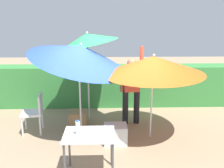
# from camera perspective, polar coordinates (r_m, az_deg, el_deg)

# --- Properties ---
(ground_plane) EXTENTS (24.00, 24.00, 0.00)m
(ground_plane) POSITION_cam_1_polar(r_m,az_deg,el_deg) (5.49, 0.10, -11.98)
(ground_plane) COLOR #9E8466
(hedge_row) EXTENTS (8.00, 0.70, 1.17)m
(hedge_row) POSITION_cam_1_polar(r_m,az_deg,el_deg) (7.28, -0.46, -0.33)
(hedge_row) COLOR #38843D
(hedge_row) RESTS_ON ground_plane
(umbrella_rainbow) EXTENTS (2.06, 2.06, 1.81)m
(umbrella_rainbow) POSITION_cam_1_polar(r_m,az_deg,el_deg) (5.04, 9.54, 4.36)
(umbrella_rainbow) COLOR silver
(umbrella_rainbow) RESTS_ON ground_plane
(umbrella_orange) EXTENTS (2.19, 2.13, 2.35)m
(umbrella_orange) POSITION_cam_1_polar(r_m,az_deg,el_deg) (5.20, -7.43, 6.92)
(umbrella_orange) COLOR silver
(umbrella_orange) RESTS_ON ground_plane
(umbrella_yellow) EXTENTS (1.46, 1.44, 2.31)m
(umbrella_yellow) POSITION_cam_1_polar(r_m,az_deg,el_deg) (5.86, -5.75, 10.31)
(umbrella_yellow) COLOR silver
(umbrella_yellow) RESTS_ON ground_plane
(person_vendor) EXTENTS (0.56, 0.26, 1.88)m
(person_vendor) POSITION_cam_1_polar(r_m,az_deg,el_deg) (5.84, 4.52, -0.56)
(person_vendor) COLOR black
(person_vendor) RESTS_ON ground_plane
(chair_plastic) EXTENTS (0.49, 0.49, 0.89)m
(chair_plastic) POSITION_cam_1_polar(r_m,az_deg,el_deg) (5.73, -17.41, -5.95)
(chair_plastic) COLOR silver
(chair_plastic) RESTS_ON ground_plane
(cooler_box) EXTENTS (0.47, 0.39, 0.39)m
(cooler_box) POSITION_cam_1_polar(r_m,az_deg,el_deg) (5.14, 0.80, -11.53)
(cooler_box) COLOR silver
(cooler_box) RESTS_ON ground_plane
(crate_cardboard) EXTENTS (0.40, 0.39, 0.35)m
(crate_cardboard) POSITION_cam_1_polar(r_m,az_deg,el_deg) (6.02, -7.88, -7.86)
(crate_cardboard) COLOR #9E7A4C
(crate_cardboard) RESTS_ON ground_plane
(folding_table) EXTENTS (0.80, 0.60, 0.73)m
(folding_table) POSITION_cam_1_polar(r_m,az_deg,el_deg) (3.98, -5.29, -12.56)
(folding_table) COLOR #4C4C51
(folding_table) RESTS_ON ground_plane
(bottle_water) EXTENTS (0.07, 0.07, 0.24)m
(bottle_water) POSITION_cam_1_polar(r_m,az_deg,el_deg) (3.88, -7.95, -10.07)
(bottle_water) COLOR silver
(bottle_water) RESTS_ON folding_table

